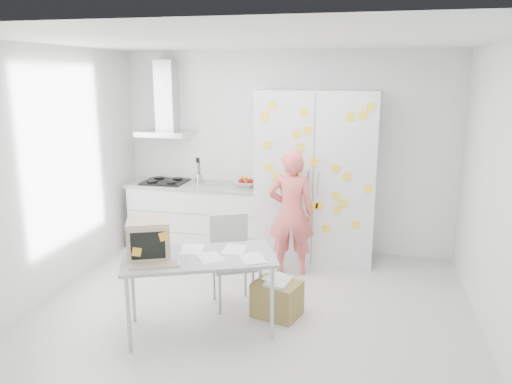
% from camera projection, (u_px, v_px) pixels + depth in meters
% --- Properties ---
extents(floor, '(4.50, 4.00, 0.02)m').
position_uv_depth(floor, '(252.00, 311.00, 5.19)').
color(floor, silver).
rests_on(floor, ground).
extents(walls, '(4.52, 4.01, 2.70)m').
position_uv_depth(walls, '(267.00, 170.00, 5.56)').
color(walls, white).
rests_on(walls, ground).
extents(ceiling, '(4.50, 4.00, 0.02)m').
position_uv_depth(ceiling, '(251.00, 40.00, 4.56)').
color(ceiling, white).
rests_on(ceiling, walls).
extents(counter_run, '(1.84, 0.63, 1.28)m').
position_uv_depth(counter_run, '(197.00, 215.00, 6.95)').
color(counter_run, white).
rests_on(counter_run, ground).
extents(range_hood, '(0.70, 0.48, 1.01)m').
position_uv_depth(range_hood, '(166.00, 106.00, 6.83)').
color(range_hood, silver).
rests_on(range_hood, walls).
extents(tall_cabinet, '(1.50, 0.68, 2.20)m').
position_uv_depth(tall_cabinet, '(316.00, 177.00, 6.42)').
color(tall_cabinet, silver).
rests_on(tall_cabinet, ground).
extents(person, '(0.60, 0.43, 1.53)m').
position_uv_depth(person, '(291.00, 213.00, 6.01)').
color(person, '#EE625C').
rests_on(person, ground).
extents(desk, '(1.56, 1.18, 1.11)m').
position_uv_depth(desk, '(167.00, 247.00, 4.59)').
color(desk, '#989FA2').
rests_on(desk, ground).
extents(chair, '(0.58, 0.58, 0.95)m').
position_uv_depth(chair, '(231.00, 255.00, 5.25)').
color(chair, '#A5A6A3').
rests_on(chair, ground).
extents(cardboard_box, '(0.53, 0.47, 0.39)m').
position_uv_depth(cardboard_box, '(277.00, 298.00, 5.05)').
color(cardboard_box, olive).
rests_on(cardboard_box, ground).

